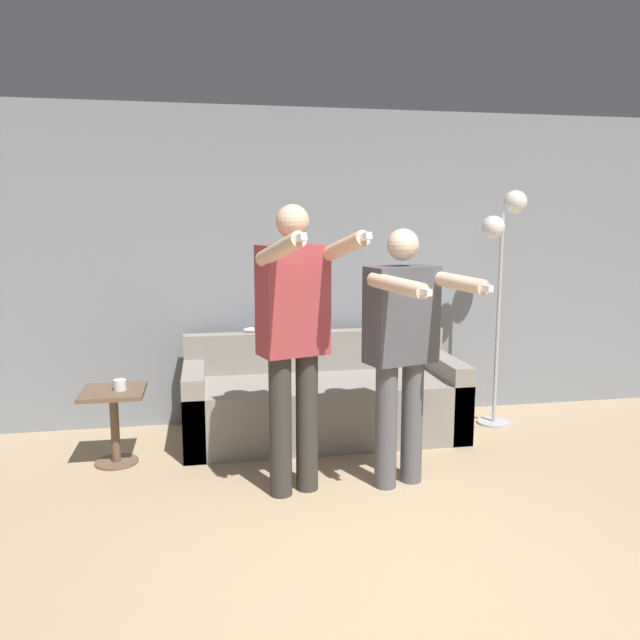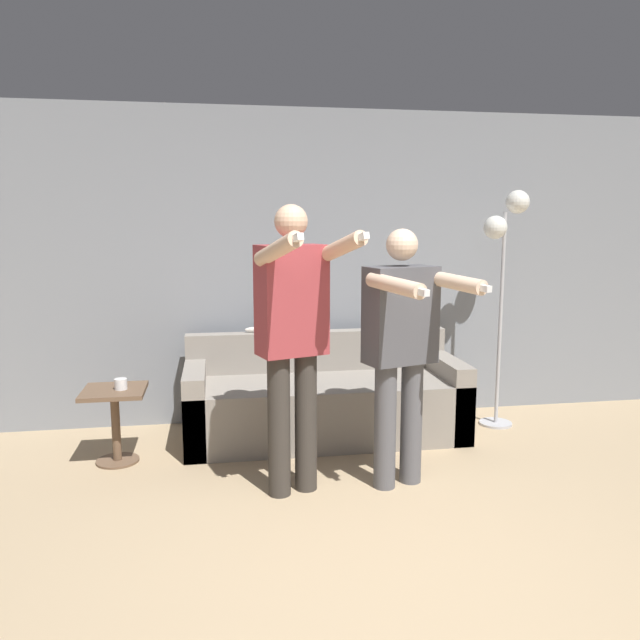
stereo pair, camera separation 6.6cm
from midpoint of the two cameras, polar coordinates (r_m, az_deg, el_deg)
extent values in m
plane|color=tan|center=(2.99, 9.07, -25.60)|extent=(16.00, 16.00, 0.00)
cube|color=gray|center=(5.28, -0.57, 4.82)|extent=(10.00, 0.05, 2.60)
cube|color=gray|center=(4.95, 0.83, -8.09)|extent=(2.15, 0.82, 0.46)
cube|color=gray|center=(5.17, 0.17, -2.80)|extent=(2.15, 0.14, 0.33)
cube|color=gray|center=(4.85, -10.92, -7.74)|extent=(0.16, 0.82, 0.60)
cube|color=gray|center=(5.19, 11.79, -6.65)|extent=(0.16, 0.82, 0.60)
cylinder|color=#38332D|center=(3.89, -3.28, -9.66)|extent=(0.14, 0.14, 0.89)
cylinder|color=#38332D|center=(3.97, -0.83, -9.29)|extent=(0.14, 0.14, 0.89)
cube|color=#9E383D|center=(3.75, -2.11, 1.82)|extent=(0.45, 0.33, 0.67)
sphere|color=#D8AD8C|center=(3.72, -2.15, 9.01)|extent=(0.20, 0.20, 0.20)
cylinder|color=#D8AD8C|center=(3.43, -3.37, 6.44)|extent=(0.24, 0.51, 0.22)
cube|color=white|center=(3.21, -1.63, 7.42)|extent=(0.07, 0.13, 0.07)
cylinder|color=#D8AD8C|center=(3.60, 2.30, 6.58)|extent=(0.24, 0.51, 0.22)
cube|color=white|center=(3.39, 4.33, 7.49)|extent=(0.07, 0.13, 0.07)
cylinder|color=#56565B|center=(4.03, 6.45, -9.64)|extent=(0.14, 0.14, 0.81)
cylinder|color=#56565B|center=(4.13, 8.80, -9.19)|extent=(0.14, 0.14, 0.81)
cube|color=#4C4C51|center=(3.91, 7.86, 0.46)|extent=(0.49, 0.34, 0.61)
sphere|color=beige|center=(3.87, 8.00, 6.83)|extent=(0.20, 0.20, 0.20)
cylinder|color=beige|center=(3.57, 7.38, 3.17)|extent=(0.23, 0.51, 0.11)
cube|color=white|center=(3.36, 9.73, 2.57)|extent=(0.07, 0.13, 0.04)
cylinder|color=beige|center=(3.81, 12.66, 3.41)|extent=(0.23, 0.51, 0.11)
cube|color=white|center=(3.62, 15.13, 2.85)|extent=(0.07, 0.13, 0.04)
ellipsoid|color=silver|center=(5.08, -3.78, -0.20)|extent=(0.31, 0.13, 0.17)
sphere|color=silver|center=(5.09, -2.33, 0.43)|extent=(0.10, 0.10, 0.10)
ellipsoid|color=silver|center=(5.10, -5.59, -0.88)|extent=(0.17, 0.04, 0.04)
cone|color=silver|center=(5.06, -2.51, 0.82)|extent=(0.03, 0.03, 0.03)
cone|color=silver|center=(5.10, -2.55, 0.88)|extent=(0.03, 0.03, 0.03)
cylinder|color=#B2B2B7|center=(5.51, 16.09, -9.05)|extent=(0.27, 0.27, 0.02)
cylinder|color=#B2B2B7|center=(5.31, 16.51, -0.10)|extent=(0.03, 0.03, 1.76)
sphere|color=white|center=(5.30, 17.97, 10.23)|extent=(0.19, 0.19, 0.19)
sphere|color=white|center=(5.21, 16.09, 8.14)|extent=(0.19, 0.19, 0.19)
cylinder|color=brown|center=(4.75, -17.62, -12.15)|extent=(0.30, 0.30, 0.02)
cylinder|color=brown|center=(4.67, -17.77, -9.37)|extent=(0.06, 0.06, 0.50)
cube|color=brown|center=(4.59, -17.93, -6.21)|extent=(0.43, 0.43, 0.03)
cylinder|color=white|center=(4.56, -17.36, -5.61)|extent=(0.09, 0.09, 0.08)
camera|label=1|loc=(0.03, -89.56, 0.07)|focal=35.00mm
camera|label=2|loc=(0.03, 90.44, -0.07)|focal=35.00mm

